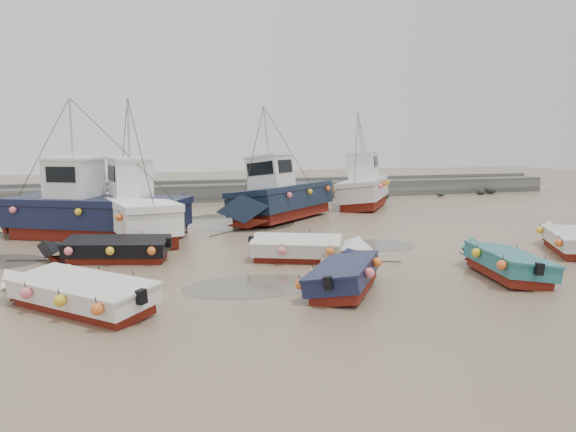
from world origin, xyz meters
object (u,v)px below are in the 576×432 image
object	(u,v)px
dinghy_5	(306,246)
cabin_boat_1	(133,208)
dinghy_4	(107,247)
cabin_boat_2	(279,197)
cabin_boat_3	(367,186)
dinghy_2	(502,259)
dinghy_1	(349,271)
dinghy_0	(74,289)
dinghy_3	(570,238)
person	(183,233)
cabin_boat_0	(85,209)

from	to	relation	value
dinghy_5	cabin_boat_1	world-z (taller)	cabin_boat_1
dinghy_4	cabin_boat_1	distance (m)	5.12
cabin_boat_2	cabin_boat_3	xyz separation A→B (m)	(7.42, 4.34, 0.06)
dinghy_4	dinghy_2	bearing A→B (deg)	-99.79
cabin_boat_3	cabin_boat_1	bearing A→B (deg)	-118.44
cabin_boat_3	dinghy_1	bearing A→B (deg)	-81.93
dinghy_0	cabin_boat_3	size ratio (longest dim) A/B	0.68
dinghy_2	cabin_boat_2	xyz separation A→B (m)	(-3.17, 14.31, 0.77)
dinghy_3	dinghy_4	size ratio (longest dim) A/B	0.97
cabin_boat_1	cabin_boat_2	xyz separation A→B (m)	(7.90, 3.11, -0.03)
dinghy_5	cabin_boat_1	distance (m)	9.18
dinghy_2	dinghy_4	world-z (taller)	same
dinghy_2	dinghy_3	size ratio (longest dim) A/B	1.01
cabin_boat_3	person	xyz separation A→B (m)	(-13.03, -7.01, -1.38)
cabin_boat_0	dinghy_2	bearing A→B (deg)	-102.16
dinghy_1	dinghy_3	bearing A→B (deg)	48.74
dinghy_0	dinghy_4	world-z (taller)	same
cabin_boat_1	cabin_boat_3	size ratio (longest dim) A/B	1.23
dinghy_4	person	size ratio (longest dim) A/B	3.10
dinghy_2	cabin_boat_3	size ratio (longest dim) A/B	0.71
dinghy_2	person	xyz separation A→B (m)	(-8.78, 11.64, -0.55)
dinghy_2	dinghy_4	xyz separation A→B (m)	(-12.25, 6.28, -0.00)
dinghy_1	person	distance (m)	12.09
dinghy_0	dinghy_2	bearing A→B (deg)	-42.45
cabin_boat_2	cabin_boat_1	bearing A→B (deg)	69.11
dinghy_3	dinghy_5	bearing A→B (deg)	-158.02
dinghy_3	dinghy_5	size ratio (longest dim) A/B	1.09
dinghy_1	dinghy_2	size ratio (longest dim) A/B	0.90
dinghy_1	dinghy_5	size ratio (longest dim) A/B	0.99
dinghy_2	cabin_boat_3	bearing A→B (deg)	90.94
dinghy_0	dinghy_3	distance (m)	18.54
dinghy_4	cabin_boat_3	distance (m)	20.64
dinghy_1	cabin_boat_0	size ratio (longest dim) A/B	0.50
cabin_boat_1	dinghy_4	bearing A→B (deg)	-113.23
dinghy_1	dinghy_5	bearing A→B (deg)	123.50
dinghy_2	cabin_boat_1	size ratio (longest dim) A/B	0.58
dinghy_2	dinghy_5	world-z (taller)	same
dinghy_4	dinghy_3	bearing A→B (deg)	-84.74
dinghy_5	cabin_boat_1	size ratio (longest dim) A/B	0.53
dinghy_4	cabin_boat_3	world-z (taller)	cabin_boat_3
cabin_boat_1	cabin_boat_3	world-z (taller)	same
dinghy_3	dinghy_2	bearing A→B (deg)	-124.10
cabin_boat_3	person	size ratio (longest dim) A/B	4.25
dinghy_5	cabin_boat_0	world-z (taller)	cabin_boat_0
dinghy_3	cabin_boat_3	bearing A→B (deg)	124.14
dinghy_2	dinghy_4	size ratio (longest dim) A/B	0.98
dinghy_3	dinghy_4	xyz separation A→B (m)	(-17.54, 3.76, 0.01)
dinghy_0	cabin_boat_1	bearing A→B (deg)	38.73
person	cabin_boat_0	bearing A→B (deg)	-38.94
dinghy_3	cabin_boat_3	size ratio (longest dim) A/B	0.71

